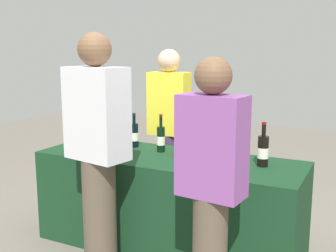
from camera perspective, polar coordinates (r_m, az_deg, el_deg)
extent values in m
plane|color=slate|center=(3.59, 0.00, -16.22)|extent=(12.00, 12.00, 0.00)
cube|color=#14381E|center=(3.43, 0.00, -10.48)|extent=(2.14, 0.73, 0.77)
cylinder|color=black|center=(3.74, -6.93, -0.95)|extent=(0.08, 0.08, 0.22)
cylinder|color=black|center=(3.71, -6.98, 1.25)|extent=(0.03, 0.03, 0.07)
cylinder|color=maroon|center=(3.70, -6.99, 1.93)|extent=(0.03, 0.03, 0.02)
cylinder|color=silver|center=(3.74, -6.92, -1.12)|extent=(0.08, 0.08, 0.08)
cylinder|color=black|center=(3.64, -4.68, -1.29)|extent=(0.07, 0.07, 0.21)
cylinder|color=black|center=(3.61, -4.71, 0.93)|extent=(0.03, 0.03, 0.08)
cylinder|color=black|center=(3.60, -4.72, 1.65)|extent=(0.03, 0.03, 0.02)
cylinder|color=silver|center=(3.64, -4.67, -1.45)|extent=(0.07, 0.07, 0.07)
cylinder|color=black|center=(3.46, -0.99, -1.84)|extent=(0.07, 0.07, 0.21)
cylinder|color=black|center=(3.43, -1.00, 0.63)|extent=(0.03, 0.03, 0.09)
cylinder|color=maroon|center=(3.42, -1.00, 1.50)|extent=(0.03, 0.03, 0.02)
cylinder|color=silver|center=(3.46, -0.99, -2.01)|extent=(0.07, 0.07, 0.07)
cylinder|color=black|center=(3.34, 1.55, -2.31)|extent=(0.08, 0.08, 0.21)
cylinder|color=black|center=(3.31, 1.57, 0.16)|extent=(0.03, 0.03, 0.08)
cylinder|color=gold|center=(3.30, 1.57, 1.03)|extent=(0.03, 0.03, 0.02)
cylinder|color=silver|center=(3.34, 1.55, -2.48)|extent=(0.08, 0.08, 0.07)
cylinder|color=black|center=(3.27, 3.53, -2.49)|extent=(0.07, 0.07, 0.22)
cylinder|color=black|center=(3.24, 3.56, 0.13)|extent=(0.03, 0.03, 0.09)
cylinder|color=gold|center=(3.24, 3.57, 1.02)|extent=(0.03, 0.03, 0.02)
cylinder|color=silver|center=(3.28, 3.53, -2.68)|extent=(0.07, 0.07, 0.08)
cylinder|color=black|center=(3.33, 6.84, -2.39)|extent=(0.07, 0.07, 0.21)
cylinder|color=black|center=(3.30, 6.90, 0.02)|extent=(0.03, 0.03, 0.07)
cylinder|color=black|center=(3.29, 6.91, 0.76)|extent=(0.03, 0.03, 0.02)
cylinder|color=silver|center=(3.33, 6.84, -2.57)|extent=(0.07, 0.07, 0.07)
cylinder|color=black|center=(3.10, 12.98, -3.42)|extent=(0.08, 0.08, 0.22)
cylinder|color=black|center=(3.07, 13.10, -0.58)|extent=(0.03, 0.03, 0.09)
cylinder|color=maroon|center=(3.06, 13.14, 0.39)|extent=(0.03, 0.03, 0.02)
cylinder|color=silver|center=(3.10, 12.97, -3.62)|extent=(0.08, 0.08, 0.08)
cylinder|color=silver|center=(3.50, -10.16, -3.59)|extent=(0.06, 0.06, 0.00)
cylinder|color=silver|center=(3.49, -10.18, -3.05)|extent=(0.01, 0.01, 0.06)
sphere|color=silver|center=(3.48, -10.21, -2.05)|extent=(0.07, 0.07, 0.07)
cylinder|color=silver|center=(3.35, -5.63, -4.11)|extent=(0.07, 0.07, 0.00)
cylinder|color=silver|center=(3.34, -5.64, -3.49)|extent=(0.01, 0.01, 0.07)
sphere|color=silver|center=(3.33, -5.66, -2.37)|extent=(0.07, 0.07, 0.07)
sphere|color=#590C19|center=(3.33, -5.65, -2.58)|extent=(0.04, 0.04, 0.04)
cylinder|color=silver|center=(3.09, 6.27, -5.38)|extent=(0.06, 0.06, 0.00)
cylinder|color=silver|center=(3.08, 6.28, -4.77)|extent=(0.01, 0.01, 0.06)
sphere|color=silver|center=(3.06, 6.30, -3.58)|extent=(0.07, 0.07, 0.07)
sphere|color=#590C19|center=(3.07, 6.30, -3.82)|extent=(0.04, 0.04, 0.04)
cylinder|color=#3F3351|center=(4.13, 0.14, -6.58)|extent=(0.21, 0.21, 0.80)
cube|color=yellow|center=(3.99, 0.14, 3.12)|extent=(0.39, 0.22, 0.60)
sphere|color=#D8AD8C|center=(3.96, 0.14, 9.01)|extent=(0.22, 0.22, 0.22)
cylinder|color=brown|center=(3.10, -9.40, -12.12)|extent=(0.24, 0.24, 0.86)
cube|color=silver|center=(2.90, -9.83, 1.71)|extent=(0.48, 0.32, 0.64)
sphere|color=brown|center=(2.87, -10.10, 10.37)|extent=(0.23, 0.23, 0.23)
cube|color=#8C4C99|center=(2.35, 6.08, -2.82)|extent=(0.40, 0.25, 0.59)
sphere|color=brown|center=(2.29, 6.27, 6.93)|extent=(0.21, 0.21, 0.21)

